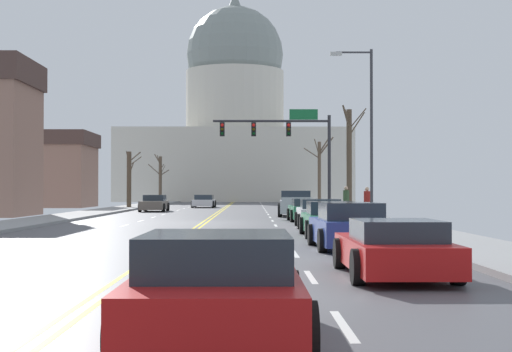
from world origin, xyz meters
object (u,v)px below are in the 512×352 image
at_px(bicycle_parked, 365,213).
at_px(sedan_near_01, 307,210).
at_px(street_lamp_right, 366,120).
at_px(sedan_near_02, 320,214).
at_px(sedan_near_03, 330,220).
at_px(sedan_near_04, 349,227).
at_px(sedan_oncoming_00, 154,204).
at_px(sedan_near_05, 394,249).
at_px(sedan_oncoming_01, 204,201).
at_px(signal_gantry, 287,138).
at_px(pickup_truck_near_00, 296,205).
at_px(sedan_near_06, 218,291).
at_px(pedestrian_01, 346,200).
at_px(pedestrian_00, 367,201).

bearing_deg(bicycle_parked, sedan_near_01, 138.72).
bearing_deg(bicycle_parked, street_lamp_right, -95.36).
bearing_deg(street_lamp_right, sedan_near_02, -128.52).
xyz_separation_m(sedan_near_03, sedan_near_04, (-0.05, -5.73, 0.02)).
relative_size(sedan_oncoming_00, bicycle_parked, 2.50).
relative_size(sedan_near_01, sedan_near_05, 0.96).
height_order(sedan_oncoming_00, bicycle_parked, sedan_oncoming_00).
xyz_separation_m(sedan_near_03, sedan_oncoming_01, (-7.18, 43.48, -0.03)).
bearing_deg(sedan_near_02, sedan_oncoming_01, 101.32).
relative_size(signal_gantry, street_lamp_right, 0.95).
bearing_deg(sedan_near_02, sedan_near_03, -91.95).
xyz_separation_m(pickup_truck_near_00, bicycle_parked, (2.89, -9.79, -0.23)).
distance_m(signal_gantry, sedan_near_03, 24.29).
bearing_deg(sedan_near_01, sedan_near_06, -95.96).
distance_m(sedan_near_05, pedestrian_01, 28.01).
xyz_separation_m(sedan_near_02, sedan_near_05, (-0.29, -19.01, -0.07)).
distance_m(sedan_near_01, pedestrian_00, 3.22).
distance_m(sedan_oncoming_01, pedestrian_00, 32.02).
distance_m(sedan_near_01, pedestrian_01, 3.27).
bearing_deg(sedan_near_05, sedan_near_02, 89.14).
bearing_deg(signal_gantry, pickup_truck_near_00, -83.78).
xyz_separation_m(signal_gantry, street_lamp_right, (3.16, -14.15, -0.11)).
xyz_separation_m(sedan_near_01, sedan_near_05, (-0.24, -25.66, -0.04)).
distance_m(sedan_near_01, sedan_near_03, 13.13).
xyz_separation_m(pickup_truck_near_00, pedestrian_01, (2.51, -5.18, 0.38)).
xyz_separation_m(sedan_near_04, sedan_near_06, (-3.11, -13.12, -0.04)).
distance_m(sedan_near_03, sedan_oncoming_00, 32.48).
distance_m(sedan_near_01, sedan_near_04, 18.85).
distance_m(sedan_near_04, sedan_oncoming_00, 37.94).
height_order(sedan_oncoming_01, pedestrian_01, pedestrian_01).
height_order(sedan_near_04, sedan_oncoming_00, sedan_near_04).
bearing_deg(street_lamp_right, pedestrian_00, 81.05).
distance_m(street_lamp_right, pedestrian_01, 6.89).
distance_m(sedan_near_04, pedestrian_00, 19.28).
relative_size(sedan_near_01, sedan_near_04, 1.03).
relative_size(sedan_near_06, bicycle_parked, 2.43).
height_order(sedan_near_04, sedan_near_06, sedan_near_04).
distance_m(sedan_near_03, sedan_near_05, 12.53).
relative_size(sedan_near_06, pedestrian_00, 2.59).
bearing_deg(signal_gantry, sedan_near_02, -88.05).
height_order(pickup_truck_near_00, sedan_near_06, pickup_truck_near_00).
height_order(signal_gantry, sedan_near_06, signal_gantry).
xyz_separation_m(sedan_oncoming_00, pedestrian_00, (13.52, -17.60, 0.48)).
bearing_deg(signal_gantry, sedan_oncoming_00, 144.51).
xyz_separation_m(sedan_near_04, bicycle_parked, (2.94, 16.47, -0.12)).
bearing_deg(bicycle_parked, signal_gantry, 103.94).
bearing_deg(pickup_truck_near_00, sedan_near_02, -89.06).
height_order(street_lamp_right, sedan_oncoming_00, street_lamp_right).
height_order(signal_gantry, pedestrian_01, signal_gantry).
xyz_separation_m(pedestrian_01, bicycle_parked, (0.39, -4.61, -0.61)).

